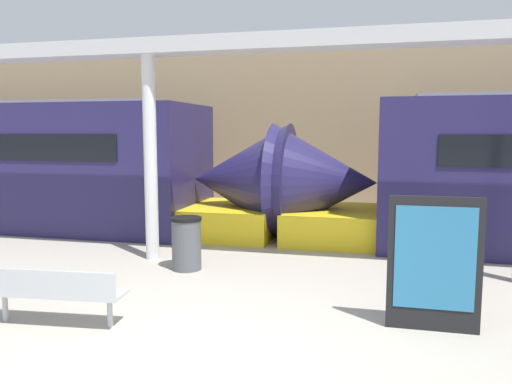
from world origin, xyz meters
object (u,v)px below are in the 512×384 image
Objects in this scene: poster_board at (434,264)px; support_column_near at (150,159)px; bench_near at (52,290)px; trash_bin at (187,243)px.

poster_board is 0.43× the size of support_column_near.
bench_near is at bearing -167.92° from poster_board.
bench_near is at bearing -102.86° from trash_bin.
support_column_near is at bearing 89.35° from bench_near.
support_column_near is (-0.27, 3.42, 1.45)m from bench_near.
poster_board is 5.56m from support_column_near.
support_column_near is (-4.88, 2.43, 1.08)m from poster_board.
bench_near is 1.09× the size of poster_board.
poster_board is at bearing 6.95° from bench_near.
trash_bin is 0.57× the size of poster_board.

